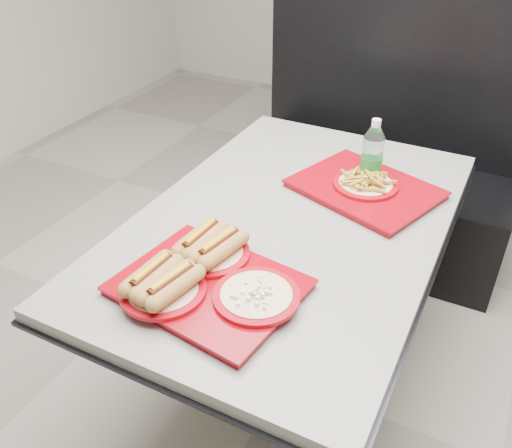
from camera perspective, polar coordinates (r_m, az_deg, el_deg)
The scene contains 6 objects.
ground at distance 2.20m, azimuth 3.00°, elevation -15.93°, with size 6.00×6.00×0.00m, color #9B968A.
diner_table at distance 1.80m, azimuth 3.54°, elevation -3.80°, with size 0.92×1.42×0.75m.
booth_bench at distance 2.78m, azimuth 12.71°, elevation 5.58°, with size 1.30×0.57×1.35m.
tray_near at distance 1.42m, azimuth -5.49°, elevation -5.55°, with size 0.49×0.42×0.10m.
tray_far at distance 1.86m, azimuth 11.43°, elevation 3.97°, with size 0.54×0.48×0.09m.
water_bottle at distance 1.88m, azimuth 12.11°, elevation 6.94°, with size 0.07×0.07×0.24m.
Camera 1 is at (0.55, -1.32, 1.68)m, focal length 38.00 mm.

